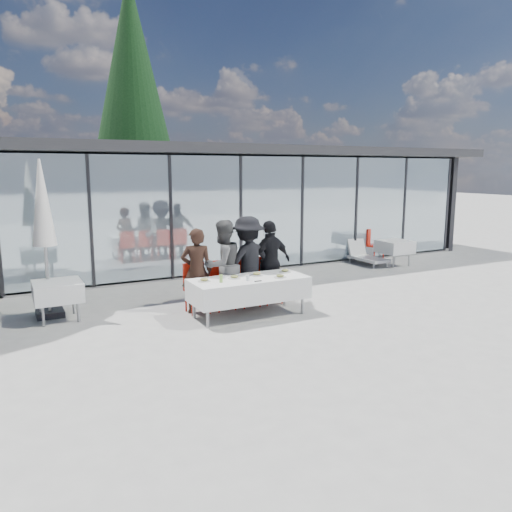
{
  "coord_description": "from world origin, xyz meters",
  "views": [
    {
      "loc": [
        -4.77,
        -8.03,
        2.81
      ],
      "look_at": [
        0.03,
        1.2,
        0.99
      ],
      "focal_mm": 35.0,
      "sensor_mm": 36.0,
      "label": 1
    }
  ],
  "objects_px": {
    "diner_a": "(197,271)",
    "diner_chair_c": "(246,280)",
    "juice_bottle": "(221,279)",
    "market_umbrella": "(43,214)",
    "conifer_tree": "(132,90)",
    "plate_extra": "(280,276)",
    "spare_chair_b": "(368,242)",
    "spare_chair_a": "(373,243)",
    "diner_chair_a": "(196,285)",
    "dining_table": "(249,289)",
    "diner_c": "(248,262)",
    "spare_table_right": "(395,247)",
    "diner_b": "(223,265)",
    "diner_d": "(270,262)",
    "plate_d": "(285,271)",
    "folded_eyeglasses": "(258,281)",
    "spare_table_left": "(58,291)",
    "lounger": "(365,255)",
    "plate_c": "(257,274)",
    "diner_chair_d": "(269,277)",
    "plate_a": "(204,280)",
    "diner_chair_b": "(222,282)"
  },
  "relations": [
    {
      "from": "plate_c",
      "to": "market_umbrella",
      "type": "height_order",
      "value": "market_umbrella"
    },
    {
      "from": "plate_c",
      "to": "spare_table_right",
      "type": "bearing_deg",
      "value": 22.99
    },
    {
      "from": "diner_chair_a",
      "to": "spare_chair_b",
      "type": "xyz_separation_m",
      "value": [
        6.92,
        3.07,
        0.0
      ]
    },
    {
      "from": "spare_chair_a",
      "to": "spare_chair_b",
      "type": "relative_size",
      "value": 1.0
    },
    {
      "from": "diner_b",
      "to": "diner_chair_c",
      "type": "xyz_separation_m",
      "value": [
        0.56,
        0.07,
        -0.37
      ]
    },
    {
      "from": "spare_table_left",
      "to": "spare_chair_a",
      "type": "height_order",
      "value": "spare_chair_a"
    },
    {
      "from": "diner_b",
      "to": "spare_chair_b",
      "type": "distance_m",
      "value": 7.1
    },
    {
      "from": "diner_b",
      "to": "diner_chair_b",
      "type": "xyz_separation_m",
      "value": [
        -0.0,
        0.07,
        -0.37
      ]
    },
    {
      "from": "juice_bottle",
      "to": "market_umbrella",
      "type": "bearing_deg",
      "value": 146.86
    },
    {
      "from": "diner_b",
      "to": "juice_bottle",
      "type": "bearing_deg",
      "value": 46.04
    },
    {
      "from": "dining_table",
      "to": "diner_b",
      "type": "relative_size",
      "value": 1.24
    },
    {
      "from": "conifer_tree",
      "to": "plate_extra",
      "type": "bearing_deg",
      "value": -92.36
    },
    {
      "from": "market_umbrella",
      "to": "spare_chair_a",
      "type": "bearing_deg",
      "value": 11.24
    },
    {
      "from": "diner_c",
      "to": "market_umbrella",
      "type": "xyz_separation_m",
      "value": [
        -3.75,
        1.06,
        1.06
      ]
    },
    {
      "from": "conifer_tree",
      "to": "diner_c",
      "type": "bearing_deg",
      "value": -93.65
    },
    {
      "from": "diner_chair_a",
      "to": "diner_d",
      "type": "xyz_separation_m",
      "value": [
        1.65,
        -0.07,
        0.34
      ]
    },
    {
      "from": "diner_d",
      "to": "spare_chair_a",
      "type": "distance_m",
      "value": 6.1
    },
    {
      "from": "diner_b",
      "to": "diner_chair_c",
      "type": "relative_size",
      "value": 1.86
    },
    {
      "from": "plate_a",
      "to": "spare_chair_b",
      "type": "relative_size",
      "value": 0.25
    },
    {
      "from": "diner_a",
      "to": "conifer_tree",
      "type": "relative_size",
      "value": 0.16
    },
    {
      "from": "plate_extra",
      "to": "spare_table_right",
      "type": "distance_m",
      "value": 6.26
    },
    {
      "from": "diner_b",
      "to": "plate_a",
      "type": "distance_m",
      "value": 0.86
    },
    {
      "from": "diner_chair_a",
      "to": "market_umbrella",
      "type": "height_order",
      "value": "market_umbrella"
    },
    {
      "from": "diner_chair_a",
      "to": "lounger",
      "type": "xyz_separation_m",
      "value": [
        6.33,
        2.49,
        -0.28
      ]
    },
    {
      "from": "diner_b",
      "to": "plate_d",
      "type": "height_order",
      "value": "diner_b"
    },
    {
      "from": "dining_table",
      "to": "diner_chair_a",
      "type": "height_order",
      "value": "diner_chair_a"
    },
    {
      "from": "diner_d",
      "to": "plate_a",
      "type": "relative_size",
      "value": 7.16
    },
    {
      "from": "diner_d",
      "to": "diner_chair_d",
      "type": "distance_m",
      "value": 0.35
    },
    {
      "from": "dining_table",
      "to": "diner_c",
      "type": "distance_m",
      "value": 0.85
    },
    {
      "from": "diner_a",
      "to": "plate_d",
      "type": "xyz_separation_m",
      "value": [
        1.7,
        -0.53,
        -0.07
      ]
    },
    {
      "from": "juice_bottle",
      "to": "spare_table_left",
      "type": "distance_m",
      "value": 3.08
    },
    {
      "from": "folded_eyeglasses",
      "to": "spare_chair_b",
      "type": "distance_m",
      "value": 7.38
    },
    {
      "from": "diner_a",
      "to": "diner_chair_c",
      "type": "distance_m",
      "value": 1.16
    },
    {
      "from": "plate_extra",
      "to": "spare_table_right",
      "type": "xyz_separation_m",
      "value": [
        5.56,
        2.87,
        -0.22
      ]
    },
    {
      "from": "plate_extra",
      "to": "spare_chair_b",
      "type": "distance_m",
      "value": 6.9
    },
    {
      "from": "diner_b",
      "to": "diner_c",
      "type": "height_order",
      "value": "diner_c"
    },
    {
      "from": "juice_bottle",
      "to": "diner_a",
      "type": "bearing_deg",
      "value": 103.13
    },
    {
      "from": "spare_table_right",
      "to": "plate_extra",
      "type": "bearing_deg",
      "value": -152.72
    },
    {
      "from": "diner_a",
      "to": "dining_table",
      "type": "bearing_deg",
      "value": 157.79
    },
    {
      "from": "folded_eyeglasses",
      "to": "diner_d",
      "type": "bearing_deg",
      "value": 50.95
    },
    {
      "from": "spare_table_right",
      "to": "spare_chair_b",
      "type": "bearing_deg",
      "value": 89.74
    },
    {
      "from": "diner_c",
      "to": "spare_chair_b",
      "type": "height_order",
      "value": "diner_c"
    },
    {
      "from": "plate_c",
      "to": "diner_a",
      "type": "bearing_deg",
      "value": 152.1
    },
    {
      "from": "diner_chair_a",
      "to": "diner_b",
      "type": "xyz_separation_m",
      "value": [
        0.56,
        -0.07,
        0.37
      ]
    },
    {
      "from": "diner_c",
      "to": "spare_chair_b",
      "type": "distance_m",
      "value": 6.61
    },
    {
      "from": "conifer_tree",
      "to": "spare_chair_b",
      "type": "bearing_deg",
      "value": -60.38
    },
    {
      "from": "plate_d",
      "to": "plate_extra",
      "type": "bearing_deg",
      "value": -130.8
    },
    {
      "from": "juice_bottle",
      "to": "diner_chair_c",
      "type": "bearing_deg",
      "value": 42.0
    },
    {
      "from": "diner_d",
      "to": "lounger",
      "type": "bearing_deg",
      "value": -161.58
    },
    {
      "from": "diner_chair_d",
      "to": "market_umbrella",
      "type": "distance_m",
      "value": 4.63
    }
  ]
}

